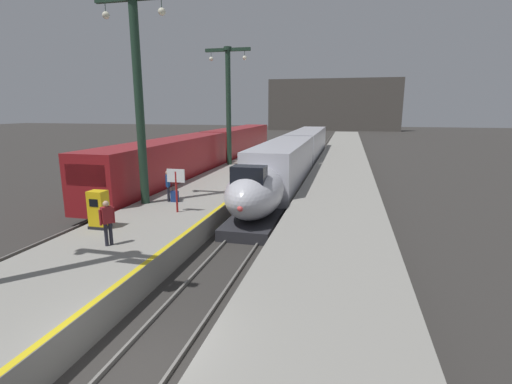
{
  "coord_description": "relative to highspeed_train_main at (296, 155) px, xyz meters",
  "views": [
    {
      "loc": [
        4.46,
        -6.56,
        5.98
      ],
      "look_at": [
        0.0,
        11.84,
        1.8
      ],
      "focal_mm": 26.55,
      "sensor_mm": 36.0,
      "label": 1
    }
  ],
  "objects": [
    {
      "name": "terminus_back_wall",
      "position": [
        0.0,
        74.99,
        5.07
      ],
      "size": [
        36.0,
        2.0,
        14.0
      ],
      "primitive_type": "cube",
      "color": "#4C4742",
      "rests_on": "ground"
    },
    {
      "name": "passenger_near_edge",
      "position": [
        -4.86,
        -15.26,
        0.11
      ],
      "size": [
        0.35,
        0.53,
        1.69
      ],
      "color": "#23232D",
      "rests_on": "platform_left"
    },
    {
      "name": "rolling_suitcase",
      "position": [
        -4.49,
        -15.28,
        -0.58
      ],
      "size": [
        0.4,
        0.22,
        0.98
      ],
      "color": "navy",
      "rests_on": "platform_left"
    },
    {
      "name": "passenger_mid_platform",
      "position": [
        -3.91,
        -22.01,
        0.11
      ],
      "size": [
        0.39,
        0.49,
        1.69
      ],
      "color": "#23232D",
      "rests_on": "platform_left"
    },
    {
      "name": "regional_train_adjacent",
      "position": [
        -8.1,
        0.5,
        0.2
      ],
      "size": [
        2.85,
        36.6,
        3.8
      ],
      "color": "maroon",
      "rests_on": "ground"
    },
    {
      "name": "departure_info_board",
      "position": [
        -3.45,
        -17.18,
        0.62
      ],
      "size": [
        0.9,
        0.1,
        2.12
      ],
      "color": "maroon",
      "rests_on": "platform_left"
    },
    {
      "name": "ticket_machine_yellow",
      "position": [
        -5.55,
        -20.25,
        -0.14
      ],
      "size": [
        0.76,
        0.62,
        1.6
      ],
      "color": "yellow",
      "rests_on": "platform_left"
    },
    {
      "name": "rail_secondary_left",
      "position": [
        -8.85,
        0.49,
        -1.87
      ],
      "size": [
        0.08,
        110.0,
        0.12
      ],
      "primitive_type": "cube",
      "color": "slate",
      "rests_on": "ground"
    },
    {
      "name": "platform_left_safety_stripe",
      "position": [
        -1.77,
        -2.26,
        -0.88
      ],
      "size": [
        0.2,
        107.8,
        0.01
      ],
      "primitive_type": "cube",
      "color": "yellow",
      "rests_on": "platform_left"
    },
    {
      "name": "platform_right",
      "position": [
        4.05,
        -2.26,
        -1.41
      ],
      "size": [
        4.8,
        110.0,
        1.05
      ],
      "primitive_type": "cube",
      "color": "gray",
      "rests_on": "ground"
    },
    {
      "name": "rail_main_left",
      "position": [
        -0.75,
        0.49,
        -1.87
      ],
      "size": [
        0.08,
        110.0,
        0.12
      ],
      "primitive_type": "cube",
      "color": "slate",
      "rests_on": "ground"
    },
    {
      "name": "highspeed_train_main",
      "position": [
        0.0,
        0.0,
        0.0
      ],
      "size": [
        2.92,
        37.31,
        3.6
      ],
      "color": "silver",
      "rests_on": "ground"
    },
    {
      "name": "ground_plane",
      "position": [
        0.0,
        -27.01,
        -1.93
      ],
      "size": [
        260.0,
        260.0,
        0.0
      ],
      "primitive_type": "plane",
      "color": "#33302D"
    },
    {
      "name": "rail_secondary_right",
      "position": [
        -7.35,
        0.49,
        -1.87
      ],
      "size": [
        0.08,
        110.0,
        0.12
      ],
      "primitive_type": "cube",
      "color": "slate",
      "rests_on": "ground"
    },
    {
      "name": "station_column_far",
      "position": [
        -5.9,
        -1.06,
        5.12
      ],
      "size": [
        4.0,
        0.68,
        10.08
      ],
      "color": "#1E3828",
      "rests_on": "platform_left"
    },
    {
      "name": "station_column_mid",
      "position": [
        -5.9,
        -15.89,
        5.26
      ],
      "size": [
        4.0,
        0.68,
        10.36
      ],
      "color": "#1E3828",
      "rests_on": "platform_left"
    },
    {
      "name": "rail_main_right",
      "position": [
        0.75,
        0.49,
        -1.87
      ],
      "size": [
        0.08,
        110.0,
        0.12
      ],
      "primitive_type": "cube",
      "color": "slate",
      "rests_on": "ground"
    },
    {
      "name": "platform_left",
      "position": [
        -4.05,
        -2.26,
        -1.41
      ],
      "size": [
        4.8,
        110.0,
        1.05
      ],
      "primitive_type": "cube",
      "color": "gray",
      "rests_on": "ground"
    }
  ]
}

